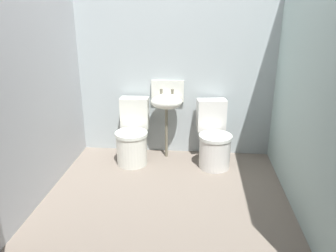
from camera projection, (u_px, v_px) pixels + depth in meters
ground_plane at (165, 204)px, 3.34m from camera, size 2.91×2.91×0.08m
wall_back at (175, 72)px, 4.18m from camera, size 2.91×0.10×2.16m
wall_left at (33, 92)px, 3.17m from camera, size 0.10×2.71×2.16m
wall_right at (310, 99)px, 2.94m from camera, size 0.10×2.71×2.16m
toilet_left at (133, 137)px, 4.11m from camera, size 0.41×0.60×0.78m
toilet_right at (214, 140)px, 4.02m from camera, size 0.47×0.64×0.78m
sink at (167, 101)px, 4.10m from camera, size 0.42×0.35×0.99m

